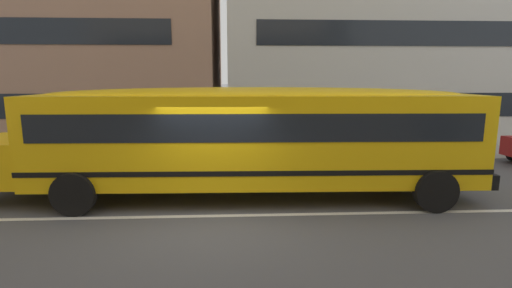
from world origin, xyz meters
name	(u,v)px	position (x,y,z in m)	size (l,w,h in m)	color
ground_plane	(214,216)	(0.00, 0.00, 0.00)	(400.00, 400.00, 0.00)	#4C4C4F
sidewalk_far	(224,154)	(0.00, 7.24, 0.01)	(120.00, 3.00, 0.01)	gray
lane_centreline	(214,216)	(0.00, 0.00, 0.00)	(110.00, 0.16, 0.01)	silver
school_bus	(246,133)	(0.78, 1.40, 1.73)	(13.07, 3.26, 2.91)	yellow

